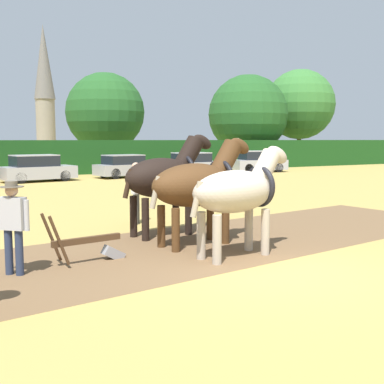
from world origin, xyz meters
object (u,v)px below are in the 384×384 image
church_spire (45,89)px  parked_car_end_right (258,162)px  tree_right (300,105)px  parked_car_center_right (37,169)px  draft_horse_lead_left (238,191)px  draft_horse_lead_right (198,184)px  plow (93,246)px  draft_horse_trail_left (165,177)px  farmer_at_plow (13,221)px  tree_center (105,112)px  tree_center_right (248,115)px  farmer_beside_team (136,188)px  parked_car_right (125,166)px  parked_car_far_right (193,164)px

church_spire → parked_car_end_right: (8.70, -31.23, -7.66)m
tree_right → parked_car_center_right: 30.39m
church_spire → draft_horse_lead_left: (-7.33, -52.06, -7.07)m
parked_car_center_right → draft_horse_lead_right: bearing=-99.0°
tree_right → plow: tree_right is taller
parked_car_center_right → draft_horse_trail_left: bearing=-99.6°
draft_horse_lead_right → farmer_at_plow: size_ratio=1.72×
tree_right → tree_center: bearing=177.2°
tree_center_right → plow: tree_center_right is taller
tree_center → farmer_beside_team: bearing=-107.1°
draft_horse_trail_left → farmer_beside_team: (-0.01, 1.88, -0.44)m
draft_horse_lead_right → farmer_at_plow: bearing=-179.7°
parked_car_right → farmer_at_plow: bearing=-125.3°
tree_center_right → parked_car_end_right: (-4.95, -8.33, -3.95)m
tree_center → tree_right: tree_right is taller
tree_center_right → parked_car_right: bearing=-151.3°
parked_car_end_right → tree_center_right: bearing=70.3°
draft_horse_lead_right → draft_horse_trail_left: draft_horse_trail_left is taller
draft_horse_lead_right → draft_horse_trail_left: (-0.18, 1.35, 0.08)m
farmer_at_plow → parked_car_center_right: farmer_at_plow is taller
draft_horse_trail_left → farmer_at_plow: (-3.90, -1.92, -0.50)m
church_spire → farmer_at_plow: (-11.58, -51.29, -7.44)m
parked_car_end_right → parked_car_center_right: bearing=-167.0°
draft_horse_lead_right → plow: 2.81m
parked_car_center_right → parked_car_end_right: parked_car_end_right is taller
draft_horse_trail_left → farmer_beside_team: 1.93m
draft_horse_trail_left → farmer_at_plow: 4.38m
tree_right → parked_car_end_right: 16.25m
tree_right → parked_car_end_right: (-12.17, -9.42, -5.20)m
parked_car_right → parked_car_far_right: bearing=-7.6°
parked_car_right → farmer_beside_team: bearing=-119.2°
draft_horse_lead_left → draft_horse_trail_left: size_ratio=0.99×
farmer_at_plow → parked_car_right: farmer_at_plow is taller
draft_horse_trail_left → parked_car_far_right: draft_horse_trail_left is taller
draft_horse_lead_left → plow: bearing=152.3°
church_spire → draft_horse_lead_right: church_spire is taller
plow → parked_car_end_right: (18.78, 19.84, 0.44)m
draft_horse_lead_right → parked_car_end_right: bearing=42.5°
plow → parked_car_right: 21.35m
draft_horse_trail_left → farmer_beside_team: bearing=82.6°
parked_car_far_right → parked_car_end_right: parked_car_end_right is taller
parked_car_center_right → parked_car_far_right: parked_car_center_right is taller
draft_horse_trail_left → parked_car_end_right: draft_horse_trail_left is taller
tree_center_right → farmer_beside_team: bearing=-131.0°
tree_center → tree_center_right: bearing=-9.0°
draft_horse_lead_right → farmer_beside_team: 3.25m
parked_car_right → draft_horse_lead_left: bearing=-114.1°
draft_horse_trail_left → farmer_beside_team: size_ratio=1.54×
tree_center_right → parked_car_far_right: (-10.49, -8.34, -3.98)m
tree_center → parked_car_far_right: tree_center is taller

